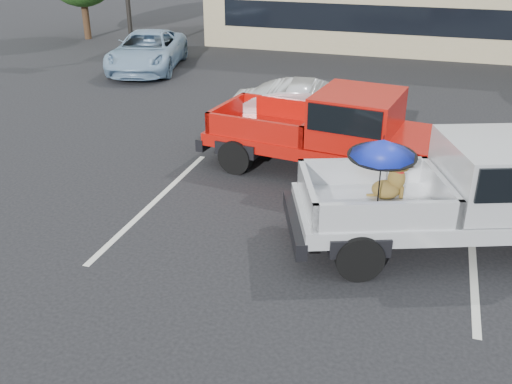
# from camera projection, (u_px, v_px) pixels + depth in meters

# --- Properties ---
(ground) EXTENTS (90.00, 90.00, 0.00)m
(ground) POSITION_uv_depth(u_px,v_px,m) (272.00, 281.00, 8.85)
(ground) COLOR black
(ground) RESTS_ON ground
(stripe_left) EXTENTS (0.12, 5.00, 0.01)m
(stripe_left) POSITION_uv_depth(u_px,v_px,m) (155.00, 201.00, 11.39)
(stripe_left) COLOR silver
(stripe_left) RESTS_ON ground
(stripe_right) EXTENTS (0.12, 5.00, 0.01)m
(stripe_right) POSITION_uv_depth(u_px,v_px,m) (472.00, 247.00, 9.77)
(stripe_right) COLOR silver
(stripe_right) RESTS_ON ground
(silver_pickup) EXTENTS (6.02, 3.83, 2.06)m
(silver_pickup) POSITION_uv_depth(u_px,v_px,m) (479.00, 189.00, 9.43)
(silver_pickup) COLOR black
(silver_pickup) RESTS_ON ground
(red_pickup) EXTENTS (5.91, 2.74, 1.88)m
(red_pickup) POSITION_uv_depth(u_px,v_px,m) (348.00, 131.00, 12.14)
(red_pickup) COLOR black
(red_pickup) RESTS_ON ground
(silver_sedan) EXTENTS (4.43, 1.97, 1.41)m
(silver_sedan) POSITION_uv_depth(u_px,v_px,m) (314.00, 113.00, 14.36)
(silver_sedan) COLOR #AFB1B6
(silver_sedan) RESTS_ON ground
(blue_suv) EXTENTS (3.41, 5.37, 1.38)m
(blue_suv) POSITION_uv_depth(u_px,v_px,m) (147.00, 51.00, 21.30)
(blue_suv) COLOR #82A3C2
(blue_suv) RESTS_ON ground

